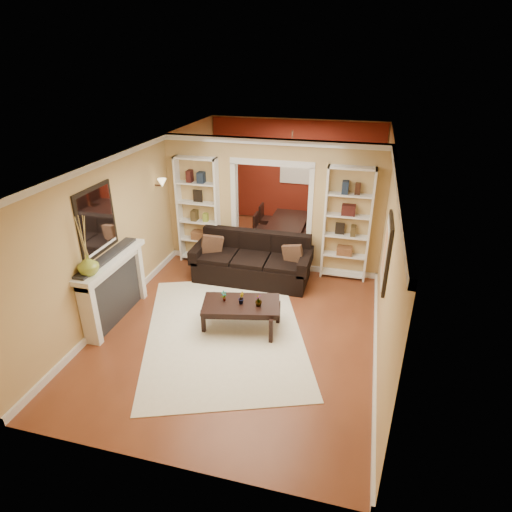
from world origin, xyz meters
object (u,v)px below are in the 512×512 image
(bookshelf_left, at_px, (199,211))
(bookshelf_right, at_px, (347,225))
(coffee_table, at_px, (241,315))
(sofa, at_px, (252,259))
(fireplace, at_px, (115,289))
(dining_table, at_px, (289,231))

(bookshelf_left, distance_m, bookshelf_right, 3.10)
(coffee_table, height_order, bookshelf_left, bookshelf_left)
(bookshelf_left, bearing_deg, sofa, -23.70)
(coffee_table, bearing_deg, bookshelf_right, 43.91)
(bookshelf_left, bearing_deg, fireplace, -102.05)
(coffee_table, bearing_deg, bookshelf_left, 112.80)
(sofa, relative_size, bookshelf_right, 1.02)
(bookshelf_right, bearing_deg, coffee_table, -123.65)
(bookshelf_right, height_order, fireplace, bookshelf_right)
(fireplace, bearing_deg, sofa, 46.33)
(sofa, bearing_deg, coffee_table, -80.71)
(fireplace, bearing_deg, bookshelf_left, 77.95)
(bookshelf_left, distance_m, dining_table, 2.43)
(bookshelf_left, height_order, fireplace, bookshelf_left)
(sofa, relative_size, bookshelf_left, 1.02)
(bookshelf_left, relative_size, dining_table, 1.48)
(dining_table, bearing_deg, fireplace, 151.14)
(sofa, xyz_separation_m, dining_table, (0.37, 2.09, -0.19))
(sofa, distance_m, dining_table, 2.13)
(bookshelf_right, relative_size, fireplace, 1.35)
(coffee_table, distance_m, bookshelf_left, 2.91)
(sofa, height_order, bookshelf_left, bookshelf_left)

